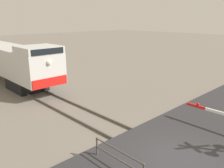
% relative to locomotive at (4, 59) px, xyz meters
% --- Properties ---
extents(ground_plane, '(160.00, 160.00, 0.00)m').
position_rel_locomotive_xyz_m(ground_plane, '(0.00, -18.85, -2.02)').
color(ground_plane, slate).
extents(rail_track_left, '(0.08, 80.00, 0.15)m').
position_rel_locomotive_xyz_m(rail_track_left, '(-0.72, -18.85, -1.95)').
color(rail_track_left, '#59544C').
rests_on(rail_track_left, ground_plane).
extents(rail_track_right, '(0.08, 80.00, 0.15)m').
position_rel_locomotive_xyz_m(rail_track_right, '(0.72, -18.85, -1.95)').
color(rail_track_right, '#59544C').
rests_on(rail_track_right, ground_plane).
extents(road_surface, '(36.00, 6.29, 0.15)m').
position_rel_locomotive_xyz_m(road_surface, '(0.00, -18.85, -1.94)').
color(road_surface, '#2D2D30').
rests_on(road_surface, ground_plane).
extents(locomotive, '(2.80, 17.82, 3.82)m').
position_rel_locomotive_xyz_m(locomotive, '(0.00, 0.00, 0.00)').
color(locomotive, black).
rests_on(locomotive, ground_plane).
extents(guard_railing, '(0.08, 2.57, 0.95)m').
position_rel_locomotive_xyz_m(guard_railing, '(-2.22, -17.52, -1.40)').
color(guard_railing, '#4C4742').
rests_on(guard_railing, ground_plane).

